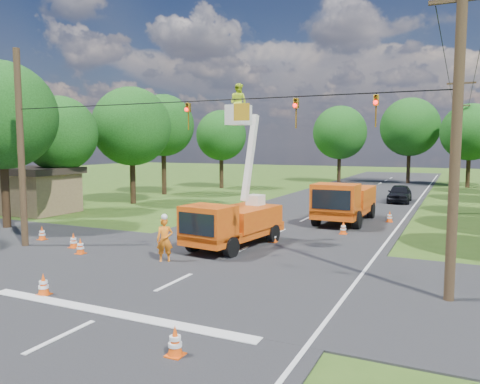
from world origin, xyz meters
The scene contains 32 objects.
ground centered at (0.00, 20.00, 0.00)m, with size 140.00×140.00×0.00m, color #345419.
road_main centered at (0.00, 20.00, 0.00)m, with size 12.00×100.00×0.06m, color black.
road_cross centered at (0.00, 2.00, 0.00)m, with size 56.00×10.00×0.07m, color black.
stop_bar centered at (0.00, -3.20, 0.00)m, with size 9.00×0.45×0.02m, color silver.
edge_line centered at (5.60, 20.00, 0.00)m, with size 0.12×90.00×0.02m, color silver.
bucket_truck centered at (-0.63, 5.88, 1.60)m, with size 2.90×5.95×7.46m.
second_truck centered at (2.42, 14.89, 1.31)m, with size 2.77×6.76×2.51m.
ground_worker centered at (-1.95, 2.32, 0.91)m, with size 0.66×0.43×1.81m, color orange.
distant_car centered at (4.28, 26.89, 0.73)m, with size 1.73×4.30×1.46m, color black.
traffic_cone_0 centered at (-2.97, -2.84, 0.36)m, with size 0.38×0.38×0.71m.
traffic_cone_1 centered at (3.08, -4.66, 0.36)m, with size 0.38×0.38×0.71m.
traffic_cone_2 centered at (0.64, 7.64, 0.36)m, with size 0.38×0.38×0.71m.
traffic_cone_3 centered at (3.24, 11.12, 0.36)m, with size 0.38×0.38×0.71m.
traffic_cone_4 centered at (-5.98, 1.85, 0.36)m, with size 0.38×0.38×0.71m.
traffic_cone_5 centered at (-7.14, 2.63, 0.36)m, with size 0.38×0.38×0.71m.
traffic_cone_6 centered at (-9.88, 3.32, 0.36)m, with size 0.38×0.38×0.71m.
traffic_cone_7 centered at (4.92, 16.17, 0.36)m, with size 0.38×0.38×0.71m.
traffic_cone_8 centered at (-1.84, 8.24, 0.36)m, with size 0.38×0.38×0.71m.
pole_right_near centered at (8.50, 2.00, 5.11)m, with size 1.80×0.30×10.00m.
pole_right_mid centered at (8.50, 22.00, 5.11)m, with size 1.80×0.30×10.00m.
pole_right_far centered at (8.50, 42.00, 5.11)m, with size 1.80×0.30×10.00m.
pole_left centered at (-9.50, 2.00, 4.50)m, with size 0.30×0.30×9.00m.
signal_span centered at (2.23, 1.99, 5.88)m, with size 18.00×0.29×1.07m.
shed centered at (-18.00, 10.00, 1.62)m, with size 5.50×4.50×3.15m.
tree_left_b centered at (-14.50, 5.00, 6.31)m, with size 6.00×6.00×9.32m.
tree_left_c centered at (-16.50, 11.00, 5.44)m, with size 5.20×5.20×8.06m.
tree_left_d centered at (-15.00, 17.00, 6.12)m, with size 6.20×6.20×9.24m.
tree_left_e centered at (-16.80, 24.00, 6.49)m, with size 5.80×5.80×9.41m.
tree_left_f centered at (-14.80, 32.00, 5.69)m, with size 5.40×5.40×8.40m.
tree_far_a centered at (-5.00, 45.00, 6.19)m, with size 6.60×6.60×9.50m.
tree_far_b centered at (3.00, 47.00, 6.81)m, with size 7.00×7.00×10.32m.
tree_far_c centered at (9.50, 44.00, 6.06)m, with size 6.20×6.20×9.18m.
Camera 1 is at (8.63, -13.08, 4.70)m, focal length 35.00 mm.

